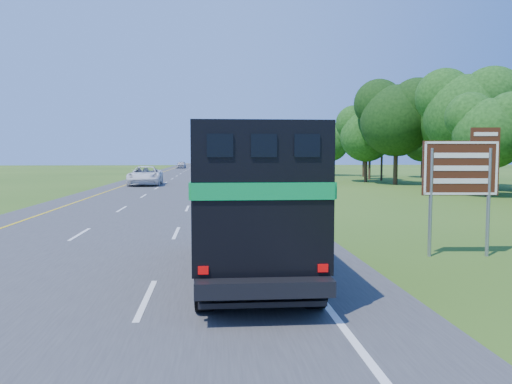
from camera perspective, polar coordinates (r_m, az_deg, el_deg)
ground at (r=9.55m, az=-25.38°, el=-14.89°), size 300.00×300.00×0.00m
road at (r=58.62m, az=-8.25°, el=1.20°), size 15.00×260.00×0.04m
lane_markings at (r=58.62m, az=-8.25°, el=1.23°), size 11.15×260.00×0.01m
tree_wall_right at (r=44.79m, az=25.72°, el=7.57°), size 16.00×100.00×12.00m
horse_truck at (r=12.48m, az=-0.72°, el=-0.68°), size 2.70×8.27×3.65m
white_suv at (r=51.65m, az=-12.53°, el=1.83°), size 3.43×7.00×1.91m
far_car at (r=117.19m, az=-8.54°, el=3.10°), size 2.17×4.92×1.65m
exit_sign at (r=16.16m, az=22.46°, el=2.00°), size 2.29×0.27×3.88m
delineator at (r=24.69m, az=7.16°, el=-1.63°), size 0.08×0.05×1.04m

